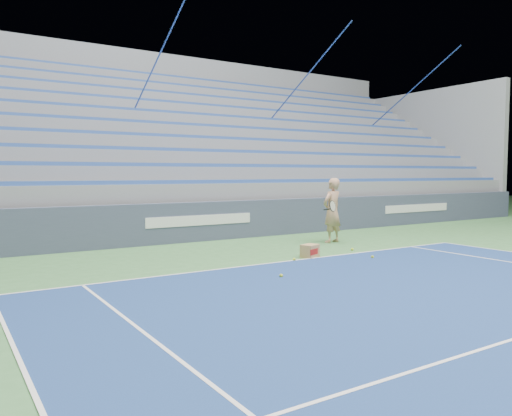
# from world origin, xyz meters

# --- Properties ---
(sponsor_barrier) EXTENTS (30.00, 0.32, 1.10)m
(sponsor_barrier) POSITION_xyz_m (0.00, 15.88, 0.55)
(sponsor_barrier) COLOR #3C445B
(sponsor_barrier) RESTS_ON ground
(bleachers) EXTENTS (31.00, 9.15, 7.30)m
(bleachers) POSITION_xyz_m (0.00, 21.60, 2.36)
(bleachers) COLOR gray
(bleachers) RESTS_ON ground
(tennis_player) EXTENTS (0.97, 0.89, 1.77)m
(tennis_player) POSITION_xyz_m (2.96, 13.64, 0.89)
(tennis_player) COLOR tan
(tennis_player) RESTS_ON ground
(ball_box) EXTENTS (0.47, 0.42, 0.29)m
(ball_box) POSITION_xyz_m (0.93, 12.06, 0.15)
(ball_box) COLOR tan
(ball_box) RESTS_ON ground
(tennis_ball_0) EXTENTS (0.07, 0.07, 0.07)m
(tennis_ball_0) POSITION_xyz_m (-0.88, 10.63, 0.03)
(tennis_ball_0) COLOR #BBCF2A
(tennis_ball_0) RESTS_ON ground
(tennis_ball_1) EXTENTS (0.07, 0.07, 0.07)m
(tennis_ball_1) POSITION_xyz_m (0.35, 11.88, 0.03)
(tennis_ball_1) COLOR #BBCF2A
(tennis_ball_1) RESTS_ON ground
(tennis_ball_2) EXTENTS (0.07, 0.07, 0.07)m
(tennis_ball_2) POSITION_xyz_m (2.43, 12.27, 0.03)
(tennis_ball_2) COLOR #BBCF2A
(tennis_ball_2) RESTS_ON ground
(tennis_ball_3) EXTENTS (0.07, 0.07, 0.07)m
(tennis_ball_3) POSITION_xyz_m (2.03, 11.20, 0.03)
(tennis_ball_3) COLOR #BBCF2A
(tennis_ball_3) RESTS_ON ground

